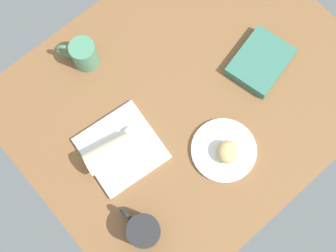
{
  "coord_description": "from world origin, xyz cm",
  "views": [
    {
      "loc": [
        -36.63,
        -31.8,
        131.48
      ],
      "look_at": [
        -12.78,
        -4.42,
        7.0
      ],
      "focal_mm": 45.85,
      "sensor_mm": 36.0,
      "label": 1
    }
  ],
  "objects_px": {
    "scone_pastry": "(227,152)",
    "breakfast_wrap": "(109,153)",
    "round_plate": "(224,150)",
    "book_stack": "(260,62)",
    "sauce_cup": "(132,135)",
    "second_mug": "(143,231)",
    "square_plate": "(121,147)",
    "coffee_mug": "(83,54)"
  },
  "relations": [
    {
      "from": "breakfast_wrap",
      "to": "sauce_cup",
      "type": "bearing_deg",
      "value": 104.17
    },
    {
      "from": "sauce_cup",
      "to": "square_plate",
      "type": "bearing_deg",
      "value": -178.15
    },
    {
      "from": "scone_pastry",
      "to": "second_mug",
      "type": "relative_size",
      "value": 0.5
    },
    {
      "from": "round_plate",
      "to": "square_plate",
      "type": "relative_size",
      "value": 0.91
    },
    {
      "from": "square_plate",
      "to": "coffee_mug",
      "type": "bearing_deg",
      "value": 71.91
    },
    {
      "from": "scone_pastry",
      "to": "breakfast_wrap",
      "type": "xyz_separation_m",
      "value": [
        -0.27,
        0.22,
        0.01
      ]
    },
    {
      "from": "square_plate",
      "to": "book_stack",
      "type": "bearing_deg",
      "value": -8.6
    },
    {
      "from": "sauce_cup",
      "to": "second_mug",
      "type": "relative_size",
      "value": 0.34
    },
    {
      "from": "scone_pastry",
      "to": "breakfast_wrap",
      "type": "bearing_deg",
      "value": 139.9
    },
    {
      "from": "second_mug",
      "to": "breakfast_wrap",
      "type": "bearing_deg",
      "value": 73.95
    },
    {
      "from": "breakfast_wrap",
      "to": "second_mug",
      "type": "xyz_separation_m",
      "value": [
        -0.07,
        -0.23,
        -0.01
      ]
    },
    {
      "from": "square_plate",
      "to": "book_stack",
      "type": "xyz_separation_m",
      "value": [
        0.52,
        -0.08,
        0.01
      ]
    },
    {
      "from": "round_plate",
      "to": "sauce_cup",
      "type": "height_order",
      "value": "sauce_cup"
    },
    {
      "from": "round_plate",
      "to": "coffee_mug",
      "type": "distance_m",
      "value": 0.53
    },
    {
      "from": "scone_pastry",
      "to": "second_mug",
      "type": "distance_m",
      "value": 0.33
    },
    {
      "from": "round_plate",
      "to": "sauce_cup",
      "type": "xyz_separation_m",
      "value": [
        -0.18,
        0.21,
        0.02
      ]
    },
    {
      "from": "sauce_cup",
      "to": "book_stack",
      "type": "relative_size",
      "value": 0.21
    },
    {
      "from": "scone_pastry",
      "to": "breakfast_wrap",
      "type": "distance_m",
      "value": 0.35
    },
    {
      "from": "round_plate",
      "to": "scone_pastry",
      "type": "relative_size",
      "value": 2.81
    },
    {
      "from": "coffee_mug",
      "to": "second_mug",
      "type": "relative_size",
      "value": 0.83
    },
    {
      "from": "round_plate",
      "to": "second_mug",
      "type": "xyz_separation_m",
      "value": [
        -0.34,
        -0.02,
        0.04
      ]
    },
    {
      "from": "scone_pastry",
      "to": "second_mug",
      "type": "height_order",
      "value": "second_mug"
    },
    {
      "from": "breakfast_wrap",
      "to": "book_stack",
      "type": "bearing_deg",
      "value": 94.46
    },
    {
      "from": "breakfast_wrap",
      "to": "book_stack",
      "type": "xyz_separation_m",
      "value": [
        0.56,
        -0.08,
        -0.03
      ]
    },
    {
      "from": "sauce_cup",
      "to": "second_mug",
      "type": "height_order",
      "value": "second_mug"
    },
    {
      "from": "sauce_cup",
      "to": "second_mug",
      "type": "xyz_separation_m",
      "value": [
        -0.16,
        -0.24,
        0.02
      ]
    },
    {
      "from": "round_plate",
      "to": "book_stack",
      "type": "height_order",
      "value": "book_stack"
    },
    {
      "from": "book_stack",
      "to": "breakfast_wrap",
      "type": "bearing_deg",
      "value": 172.14
    },
    {
      "from": "scone_pastry",
      "to": "square_plate",
      "type": "bearing_deg",
      "value": 135.14
    },
    {
      "from": "square_plate",
      "to": "book_stack",
      "type": "height_order",
      "value": "book_stack"
    },
    {
      "from": "second_mug",
      "to": "sauce_cup",
      "type": "bearing_deg",
      "value": 56.52
    },
    {
      "from": "book_stack",
      "to": "coffee_mug",
      "type": "distance_m",
      "value": 0.56
    },
    {
      "from": "round_plate",
      "to": "coffee_mug",
      "type": "xyz_separation_m",
      "value": [
        -0.13,
        0.51,
        0.04
      ]
    },
    {
      "from": "round_plate",
      "to": "coffee_mug",
      "type": "relative_size",
      "value": 1.72
    },
    {
      "from": "second_mug",
      "to": "coffee_mug",
      "type": "bearing_deg",
      "value": 69.05
    },
    {
      "from": "round_plate",
      "to": "square_plate",
      "type": "distance_m",
      "value": 0.31
    },
    {
      "from": "square_plate",
      "to": "second_mug",
      "type": "xyz_separation_m",
      "value": [
        -0.11,
        -0.23,
        0.04
      ]
    },
    {
      "from": "square_plate",
      "to": "second_mug",
      "type": "distance_m",
      "value": 0.26
    },
    {
      "from": "scone_pastry",
      "to": "book_stack",
      "type": "bearing_deg",
      "value": 27.05
    },
    {
      "from": "breakfast_wrap",
      "to": "coffee_mug",
      "type": "distance_m",
      "value": 0.33
    },
    {
      "from": "round_plate",
      "to": "book_stack",
      "type": "xyz_separation_m",
      "value": [
        0.29,
        0.13,
        0.01
      ]
    },
    {
      "from": "round_plate",
      "to": "breakfast_wrap",
      "type": "bearing_deg",
      "value": 142.02
    }
  ]
}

